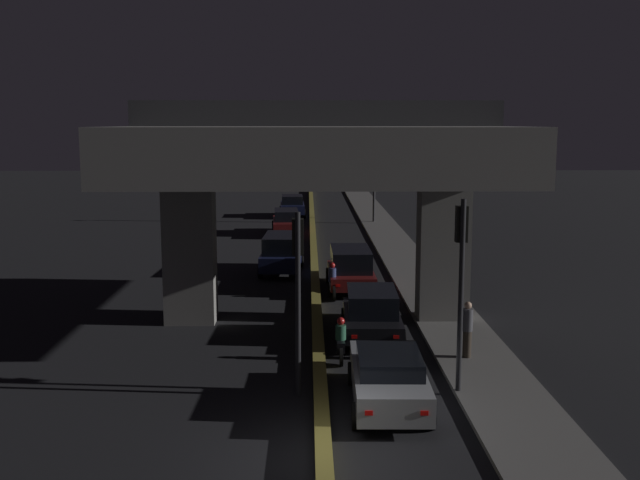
{
  "coord_description": "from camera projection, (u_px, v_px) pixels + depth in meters",
  "views": [
    {
      "loc": [
        -0.33,
        -15.08,
        7.19
      ],
      "look_at": [
        0.26,
        20.14,
        1.68
      ],
      "focal_mm": 42.0,
      "sensor_mm": 36.0,
      "label": 1
    }
  ],
  "objects": [
    {
      "name": "ground_plane",
      "position": [
        323.0,
        462.0,
        16.02
      ],
      "size": [
        200.0,
        200.0,
        0.0
      ],
      "primitive_type": "plane",
      "color": "black"
    },
    {
      "name": "median_divider",
      "position": [
        313.0,
        228.0,
        50.56
      ],
      "size": [
        0.37,
        126.0,
        0.37
      ],
      "primitive_type": "cube",
      "color": "olive",
      "rests_on": "ground_plane"
    },
    {
      "name": "sidewalk_right",
      "position": [
        396.0,
        246.0,
        43.75
      ],
      "size": [
        2.47,
        126.0,
        0.13
      ],
      "primitive_type": "cube",
      "color": "#5B5956",
      "rests_on": "ground_plane"
    },
    {
      "name": "elevated_overpass",
      "position": [
        317.0,
        159.0,
        26.52
      ],
      "size": [
        13.12,
        11.98,
        7.98
      ],
      "color": "gray",
      "rests_on": "ground_plane"
    },
    {
      "name": "traffic_light_left_of_median",
      "position": [
        298.0,
        271.0,
        19.51
      ],
      "size": [
        0.3,
        0.49,
        4.94
      ],
      "color": "black",
      "rests_on": "ground_plane"
    },
    {
      "name": "traffic_light_right_of_median",
      "position": [
        461.0,
        263.0,
        19.54
      ],
      "size": [
        0.3,
        0.49,
        5.27
      ],
      "color": "black",
      "rests_on": "ground_plane"
    },
    {
      "name": "street_lamp",
      "position": [
        370.0,
        163.0,
        53.67
      ],
      "size": [
        2.29,
        0.32,
        7.32
      ],
      "color": "#2D2D30",
      "rests_on": "ground_plane"
    },
    {
      "name": "car_silver_lead",
      "position": [
        388.0,
        377.0,
        19.09
      ],
      "size": [
        2.04,
        4.67,
        1.47
      ],
      "rotation": [
        0.0,
        0.0,
        1.55
      ],
      "color": "gray",
      "rests_on": "ground_plane"
    },
    {
      "name": "car_black_second",
      "position": [
        372.0,
        313.0,
        25.23
      ],
      "size": [
        2.12,
        4.32,
        1.64
      ],
      "rotation": [
        0.0,
        0.0,
        1.54
      ],
      "color": "black",
      "rests_on": "ground_plane"
    },
    {
      "name": "car_dark_red_third",
      "position": [
        351.0,
        268.0,
        32.59
      ],
      "size": [
        2.09,
        4.37,
        1.79
      ],
      "rotation": [
        0.0,
        0.0,
        1.58
      ],
      "color": "#591414",
      "rests_on": "ground_plane"
    },
    {
      "name": "car_dark_blue_lead_oncoming",
      "position": [
        281.0,
        252.0,
        36.24
      ],
      "size": [
        2.12,
        4.42,
        1.87
      ],
      "rotation": [
        0.0,
        0.0,
        -1.62
      ],
      "color": "#141938",
      "rests_on": "ground_plane"
    },
    {
      "name": "car_dark_red_second_oncoming",
      "position": [
        286.0,
        221.0,
        48.92
      ],
      "size": [
        2.06,
        4.87,
        1.6
      ],
      "rotation": [
        0.0,
        0.0,
        -1.52
      ],
      "color": "#591414",
      "rests_on": "ground_plane"
    },
    {
      "name": "car_dark_blue_third_oncoming",
      "position": [
        292.0,
        205.0,
        58.17
      ],
      "size": [
        2.09,
        4.1,
        1.64
      ],
      "rotation": [
        0.0,
        0.0,
        -1.54
      ],
      "color": "#141938",
      "rests_on": "ground_plane"
    },
    {
      "name": "motorcycle_black_filtering_near",
      "position": [
        341.0,
        342.0,
        22.82
      ],
      "size": [
        0.32,
        1.71,
        1.35
      ],
      "rotation": [
        0.0,
        0.0,
        1.56
      ],
      "color": "black",
      "rests_on": "ground_plane"
    },
    {
      "name": "motorcycle_white_filtering_mid",
      "position": [
        332.0,
        283.0,
        30.96
      ],
      "size": [
        0.34,
        1.83,
        1.5
      ],
      "rotation": [
        0.0,
        0.0,
        1.65
      ],
      "color": "black",
      "rests_on": "ground_plane"
    },
    {
      "name": "pedestrian_on_sidewalk",
      "position": [
        467.0,
        329.0,
        22.68
      ],
      "size": [
        0.31,
        0.31,
        1.73
      ],
      "color": "#2D261E",
      "rests_on": "sidewalk_right"
    }
  ]
}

